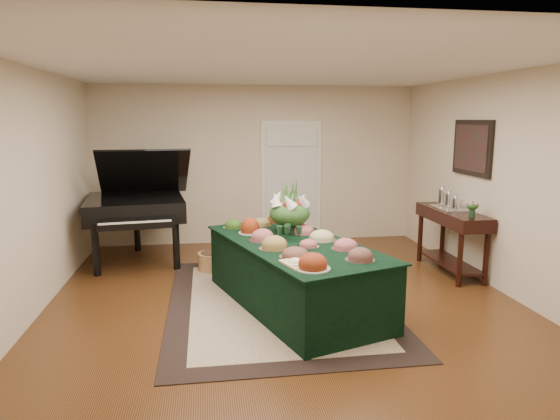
{
  "coord_description": "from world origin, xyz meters",
  "views": [
    {
      "loc": [
        -0.88,
        -5.58,
        2.14
      ],
      "look_at": [
        0.0,
        0.3,
        1.05
      ],
      "focal_mm": 32.0,
      "sensor_mm": 36.0,
      "label": 1
    }
  ],
  "objects": [
    {
      "name": "tea_service",
      "position": [
        2.5,
        0.93,
        1.01
      ],
      "size": [
        0.34,
        0.58,
        0.3
      ],
      "color": "silver",
      "rests_on": "mahogany_sideboard"
    },
    {
      "name": "wicker_basket",
      "position": [
        -0.81,
        1.35,
        0.13
      ],
      "size": [
        0.41,
        0.41,
        0.26
      ],
      "primitive_type": "cylinder",
      "color": "#A97544",
      "rests_on": "ground"
    },
    {
      "name": "mahogany_sideboard",
      "position": [
        2.5,
        0.78,
        0.69
      ],
      "size": [
        0.45,
        1.43,
        0.89
      ],
      "color": "black",
      "rests_on": "ground"
    },
    {
      "name": "ground",
      "position": [
        0.0,
        0.0,
        0.0
      ],
      "size": [
        6.0,
        6.0,
        0.0
      ],
      "primitive_type": "plane",
      "color": "#31190B",
      "rests_on": "ground"
    },
    {
      "name": "cutting_board",
      "position": [
        0.02,
        -1.01,
        0.79
      ],
      "size": [
        0.44,
        0.44,
        0.1
      ],
      "color": "tan",
      "rests_on": "buffet_table"
    },
    {
      "name": "kitchen_doorway",
      "position": [
        0.6,
        2.97,
        1.02
      ],
      "size": [
        1.05,
        0.07,
        2.1
      ],
      "color": "white",
      "rests_on": "ground"
    },
    {
      "name": "pink_bouquet",
      "position": [
        2.49,
        0.28,
        1.04
      ],
      "size": [
        0.17,
        0.17,
        0.22
      ],
      "color": "#14321C",
      "rests_on": "mahogany_sideboard"
    },
    {
      "name": "green_goblets",
      "position": [
        0.04,
        -0.08,
        0.85
      ],
      "size": [
        0.29,
        0.21,
        0.18
      ],
      "color": "#14321C",
      "rests_on": "buffet_table"
    },
    {
      "name": "grand_piano",
      "position": [
        -1.92,
        1.99,
        0.86
      ],
      "size": [
        1.63,
        1.82,
        1.72
      ],
      "color": "black",
      "rests_on": "ground"
    },
    {
      "name": "buffet_table",
      "position": [
        0.1,
        -0.17,
        0.38
      ],
      "size": [
        1.94,
        2.79,
        0.76
      ],
      "color": "black",
      "rests_on": "ground"
    },
    {
      "name": "wall_painting",
      "position": [
        2.72,
        0.78,
        1.75
      ],
      "size": [
        0.05,
        0.95,
        0.75
      ],
      "color": "black",
      "rests_on": "ground"
    },
    {
      "name": "area_rug",
      "position": [
        -0.09,
        -0.01,
        0.01
      ],
      "size": [
        2.5,
        3.49,
        0.01
      ],
      "color": "black",
      "rests_on": "ground"
    },
    {
      "name": "floral_centerpiece",
      "position": [
        0.13,
        0.35,
        1.07
      ],
      "size": [
        0.52,
        0.52,
        0.52
      ],
      "color": "#14321C",
      "rests_on": "buffet_table"
    },
    {
      "name": "food_platters",
      "position": [
        0.07,
        -0.13,
        0.81
      ],
      "size": [
        1.44,
        2.46,
        0.15
      ],
      "color": "silver",
      "rests_on": "buffet_table"
    }
  ]
}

